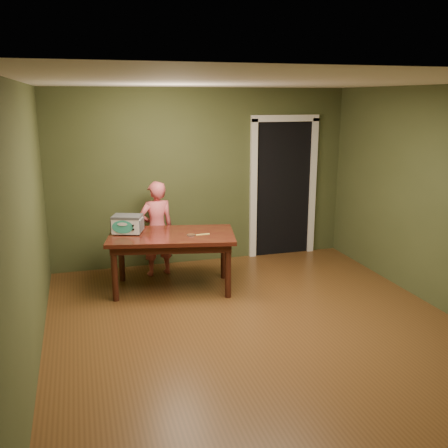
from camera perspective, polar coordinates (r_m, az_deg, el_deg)
The scene contains 8 objects.
floor at distance 5.57m, azimuth 4.02°, elevation -11.91°, with size 5.00×5.00×0.00m, color brown.
room_shell at distance 5.06m, azimuth 4.35°, elevation 5.73°, with size 4.52×5.02×2.61m.
doorway at distance 8.19m, azimuth 5.95°, elevation 4.34°, with size 1.10×0.66×2.25m.
dining_table at distance 6.48m, azimuth -5.99°, elevation -1.98°, with size 1.75×1.21×0.75m.
toy_oven at distance 6.53m, azimuth -10.99°, elevation 0.05°, with size 0.44×0.37×0.24m.
baking_pan at distance 6.33m, azimuth -3.80°, elevation -1.27°, with size 0.10×0.10×0.02m.
spatula at distance 6.39m, azimuth -2.43°, elevation -1.19°, with size 0.18×0.03×0.01m, color #E8DB65.
child at distance 7.05m, azimuth -7.69°, elevation -0.53°, with size 0.49×0.32×1.34m, color #D3565D.
Camera 1 is at (-1.77, -4.68, 2.45)m, focal length 40.00 mm.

